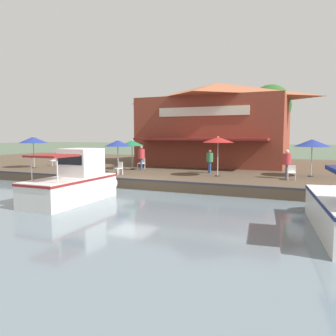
# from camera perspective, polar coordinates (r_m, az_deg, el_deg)

# --- Properties ---
(ground_plane) EXTENTS (220.00, 220.00, 0.00)m
(ground_plane) POSITION_cam_1_polar(r_m,az_deg,el_deg) (19.02, -6.22, -3.96)
(ground_plane) COLOR #4C5B47
(quay_deck) EXTENTS (22.00, 56.00, 0.60)m
(quay_deck) POSITION_cam_1_polar(r_m,az_deg,el_deg) (29.01, 4.39, -0.02)
(quay_deck) COLOR #4C3D2D
(quay_deck) RESTS_ON ground
(quay_edge_fender) EXTENTS (0.20, 50.40, 0.10)m
(quay_edge_fender) POSITION_cam_1_polar(r_m,az_deg,el_deg) (19.01, -6.09, -1.99)
(quay_edge_fender) COLOR #2D2D33
(quay_edge_fender) RESTS_ON quay_deck
(waterfront_restaurant) EXTENTS (11.51, 12.72, 7.32)m
(waterfront_restaurant) POSITION_cam_1_polar(r_m,az_deg,el_deg) (30.50, 8.55, 7.76)
(waterfront_restaurant) COLOR brown
(waterfront_restaurant) RESTS_ON quay_deck
(patio_umbrella_by_entrance) EXTENTS (1.97, 1.97, 2.52)m
(patio_umbrella_by_entrance) POSITION_cam_1_polar(r_m,az_deg,el_deg) (20.85, 8.71, 4.86)
(patio_umbrella_by_entrance) COLOR #B7B7B7
(patio_umbrella_by_entrance) RESTS_ON quay_deck
(patio_umbrella_mid_patio_left) EXTENTS (1.80, 1.80, 2.31)m
(patio_umbrella_mid_patio_left) POSITION_cam_1_polar(r_m,az_deg,el_deg) (22.33, -8.74, 4.27)
(patio_umbrella_mid_patio_left) COLOR #B7B7B7
(patio_umbrella_mid_patio_left) RESTS_ON quay_deck
(patio_umbrella_far_corner) EXTENTS (2.21, 2.21, 2.52)m
(patio_umbrella_far_corner) POSITION_cam_1_polar(r_m,az_deg,el_deg) (28.10, -22.44, 4.54)
(patio_umbrella_far_corner) COLOR #B7B7B7
(patio_umbrella_far_corner) RESTS_ON quay_deck
(patio_umbrella_back_row) EXTENTS (1.79, 1.79, 2.26)m
(patio_umbrella_back_row) POSITION_cam_1_polar(r_m,az_deg,el_deg) (24.97, -6.29, 4.33)
(patio_umbrella_back_row) COLOR #B7B7B7
(patio_umbrella_back_row) RESTS_ON quay_deck
(patio_umbrella_near_quay_edge) EXTENTS (2.21, 2.21, 2.39)m
(patio_umbrella_near_quay_edge) POSITION_cam_1_polar(r_m,az_deg,el_deg) (22.37, 23.82, 4.01)
(patio_umbrella_near_quay_edge) COLOR #B7B7B7
(patio_umbrella_near_quay_edge) RESTS_ON quay_deck
(cafe_chair_under_first_umbrella) EXTENTS (0.57, 0.57, 0.85)m
(cafe_chair_under_first_umbrella) POSITION_cam_1_polar(r_m,az_deg,el_deg) (21.73, -8.53, 0.08)
(cafe_chair_under_first_umbrella) COLOR white
(cafe_chair_under_first_umbrella) RESTS_ON quay_deck
(cafe_chair_facing_river) EXTENTS (0.56, 0.56, 0.85)m
(cafe_chair_facing_river) POSITION_cam_1_polar(r_m,az_deg,el_deg) (28.07, -14.27, 1.22)
(cafe_chair_facing_river) COLOR white
(cafe_chair_facing_river) RESTS_ON quay_deck
(cafe_chair_mid_patio) EXTENTS (0.49, 0.49, 0.85)m
(cafe_chair_mid_patio) POSITION_cam_1_polar(r_m,az_deg,el_deg) (29.61, -19.40, 1.30)
(cafe_chair_mid_patio) COLOR white
(cafe_chair_mid_patio) RESTS_ON quay_deck
(cafe_chair_far_corner_seat) EXTENTS (0.52, 0.52, 0.85)m
(cafe_chair_far_corner_seat) POSITION_cam_1_polar(r_m,az_deg,el_deg) (25.47, -4.60, 0.94)
(cafe_chair_far_corner_seat) COLOR white
(cafe_chair_far_corner_seat) RESTS_ON quay_deck
(cafe_chair_back_row_seat) EXTENTS (0.47, 0.47, 0.85)m
(cafe_chair_back_row_seat) POSITION_cam_1_polar(r_m,az_deg,el_deg) (20.31, 20.75, -0.62)
(cafe_chair_back_row_seat) COLOR white
(cafe_chair_back_row_seat) RESTS_ON quay_deck
(person_near_entrance) EXTENTS (0.45, 0.45, 1.59)m
(person_near_entrance) POSITION_cam_1_polar(r_m,az_deg,el_deg) (22.60, 7.28, 1.61)
(person_near_entrance) COLOR #2D5193
(person_near_entrance) RESTS_ON quay_deck
(person_at_quay_edge) EXTENTS (0.51, 0.51, 1.81)m
(person_at_quay_edge) POSITION_cam_1_polar(r_m,az_deg,el_deg) (24.38, -4.68, 2.31)
(person_at_quay_edge) COLOR #2D5193
(person_at_quay_edge) RESTS_ON quay_deck
(person_mid_patio) EXTENTS (0.49, 0.49, 1.74)m
(person_mid_patio) POSITION_cam_1_polar(r_m,az_deg,el_deg) (20.78, 20.00, 1.25)
(person_mid_patio) COLOR #4C4C56
(person_mid_patio) RESTS_ON quay_deck
(motorboat_second_along) EXTENTS (5.56, 2.08, 2.47)m
(motorboat_second_along) POSITION_cam_1_polar(r_m,az_deg,el_deg) (16.35, -15.33, -2.42)
(motorboat_second_along) COLOR silver
(motorboat_second_along) RESTS_ON river_water
(mooring_post) EXTENTS (0.22, 0.22, 0.77)m
(mooring_post) POSITION_cam_1_polar(r_m,az_deg,el_deg) (22.32, -18.17, -0.21)
(mooring_post) COLOR #473323
(mooring_post) RESTS_ON quay_deck
(tree_behind_restaurant) EXTENTS (3.98, 3.79, 7.31)m
(tree_behind_restaurant) POSITION_cam_1_polar(r_m,az_deg,el_deg) (32.44, 17.12, 10.24)
(tree_behind_restaurant) COLOR brown
(tree_behind_restaurant) RESTS_ON quay_deck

